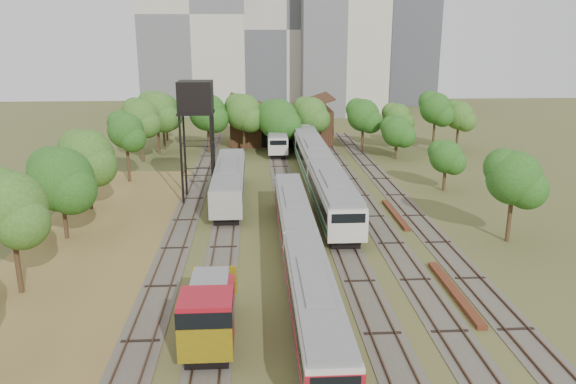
{
  "coord_description": "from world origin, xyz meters",
  "views": [
    {
      "loc": [
        -5.33,
        -33.03,
        16.87
      ],
      "look_at": [
        -2.19,
        18.2,
        2.5
      ],
      "focal_mm": 35.0,
      "sensor_mm": 36.0,
      "label": 1
    }
  ],
  "objects": [
    {
      "name": "rail_pile_far",
      "position": [
        8.2,
        17.88,
        0.15
      ],
      "size": [
        0.56,
        9.0,
        0.29
      ],
      "primitive_type": "cube",
      "color": "brown",
      "rests_on": "ground"
    },
    {
      "name": "tower_left",
      "position": [
        -18.0,
        95.0,
        21.0
      ],
      "size": [
        22.0,
        16.0,
        42.0
      ],
      "primitive_type": "cube",
      "color": "beige",
      "rests_on": "ground"
    },
    {
      "name": "water_tower",
      "position": [
        -11.2,
        24.79,
        10.5
      ],
      "size": [
        3.6,
        3.6,
        12.44
      ],
      "color": "black",
      "rests_on": "ground"
    },
    {
      "name": "tower_far_right",
      "position": [
        34.0,
        110.0,
        14.0
      ],
      "size": [
        12.0,
        12.0,
        28.0
      ],
      "primitive_type": "cube",
      "color": "#46484F",
      "rests_on": "ground"
    },
    {
      "name": "maintenance_shed",
      "position": [
        -1.0,
        57.98,
        2.91
      ],
      "size": [
        16.45,
        11.55,
        7.58
      ],
      "color": "#391E14",
      "rests_on": "ground"
    },
    {
      "name": "railcar_rear",
      "position": [
        -2.0,
        51.38,
        1.83
      ],
      "size": [
        2.81,
        16.08,
        3.47
      ],
      "color": "black",
      "rests_on": "ground"
    },
    {
      "name": "tower_right",
      "position": [
        14.0,
        92.0,
        24.0
      ],
      "size": [
        18.0,
        16.0,
        48.0
      ],
      "primitive_type": "cube",
      "color": "beige",
      "rests_on": "ground"
    },
    {
      "name": "tracks",
      "position": [
        -0.67,
        25.0,
        0.04
      ],
      "size": [
        24.6,
        80.0,
        0.19
      ],
      "color": "#4C473D",
      "rests_on": "ground"
    },
    {
      "name": "dry_grass_patch",
      "position": [
        -18.0,
        8.0,
        0.02
      ],
      "size": [
        14.0,
        60.0,
        0.04
      ],
      "primitive_type": "cube",
      "color": "brown",
      "rests_on": "ground"
    },
    {
      "name": "tree_band_left",
      "position": [
        -20.77,
        25.77,
        5.69
      ],
      "size": [
        8.08,
        72.62,
        8.62
      ],
      "color": "#382616",
      "rests_on": "ground"
    },
    {
      "name": "old_grey_coach",
      "position": [
        -8.0,
        24.1,
        2.09
      ],
      "size": [
        3.1,
        18.0,
        3.84
      ],
      "color": "black",
      "rests_on": "ground"
    },
    {
      "name": "ground",
      "position": [
        0.0,
        0.0,
        0.0
      ],
      "size": [
        240.0,
        240.0,
        0.0
      ],
      "primitive_type": "plane",
      "color": "#475123",
      "rests_on": "ground"
    },
    {
      "name": "tower_centre",
      "position": [
        2.0,
        100.0,
        18.0
      ],
      "size": [
        20.0,
        18.0,
        36.0
      ],
      "primitive_type": "cube",
      "color": "#B8B4A7",
      "rests_on": "ground"
    },
    {
      "name": "tree_band_far",
      "position": [
        0.03,
        49.32,
        5.68
      ],
      "size": [
        49.39,
        7.74,
        9.12
      ],
      "color": "#382616",
      "rests_on": "ground"
    },
    {
      "name": "tree_band_right",
      "position": [
        15.47,
        26.41,
        4.57
      ],
      "size": [
        5.8,
        37.44,
        7.8
      ],
      "color": "#382616",
      "rests_on": "ground"
    },
    {
      "name": "rail_pile_near",
      "position": [
        8.0,
        0.8,
        0.16
      ],
      "size": [
        0.65,
        9.68,
        0.32
      ],
      "primitive_type": "cube",
      "color": "brown",
      "rests_on": "ground"
    },
    {
      "name": "railcar_green_set",
      "position": [
        2.0,
        34.58,
        2.13
      ],
      "size": [
        3.26,
        52.07,
        4.03
      ],
      "color": "black",
      "rests_on": "ground"
    },
    {
      "name": "shunter_locomotive",
      "position": [
        -8.0,
        -4.49,
        1.82
      ],
      "size": [
        2.88,
        8.1,
        3.77
      ],
      "color": "black",
      "rests_on": "ground"
    },
    {
      "name": "railcar_red_set",
      "position": [
        -2.0,
        5.09,
        1.75
      ],
      "size": [
        2.68,
        34.58,
        3.31
      ],
      "color": "black",
      "rests_on": "ground"
    }
  ]
}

